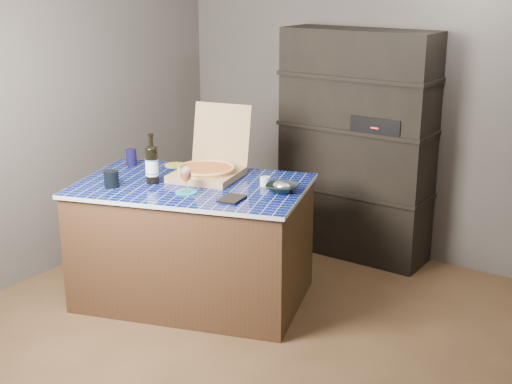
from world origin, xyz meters
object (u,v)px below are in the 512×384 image
Objects in this scene: pizza_box at (208,168)px; wine_glass at (186,175)px; kitchen_island at (193,242)px; mead_bottle at (152,164)px; bowl at (282,188)px; dvd_case at (232,199)px.

wine_glass is (0.10, -0.36, 0.05)m from pizza_box.
mead_bottle reaches higher than kitchen_island.
kitchen_island is at bearing -161.25° from bowl.
bowl is (0.61, 0.01, -0.04)m from pizza_box.
pizza_box is 0.55m from dvd_case.
wine_glass is at bearing 176.52° from dvd_case.
wine_glass reaches higher than dvd_case.
dvd_case is (0.44, -0.32, -0.06)m from pizza_box.
wine_glass is (0.10, -0.17, 0.54)m from kitchen_island.
kitchen_island is 8.48× the size of bowl.
mead_bottle is 2.02× the size of wine_glass.
mead_bottle is at bearing -167.83° from kitchen_island.
pizza_box is 3.62× the size of wine_glass.
dvd_case is at bearing -35.02° from kitchen_island.
bowl is (0.50, 0.37, -0.10)m from wine_glass.
wine_glass is at bearing -79.40° from kitchen_island.
pizza_box reaches higher than dvd_case.
wine_glass is at bearing -143.42° from bowl.
bowl is (0.83, 0.34, -0.11)m from mead_bottle.
pizza_box reaches higher than mead_bottle.
dvd_case is (0.66, 0.01, -0.13)m from mead_bottle.
mead_bottle is (-0.23, -0.14, 0.55)m from kitchen_island.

